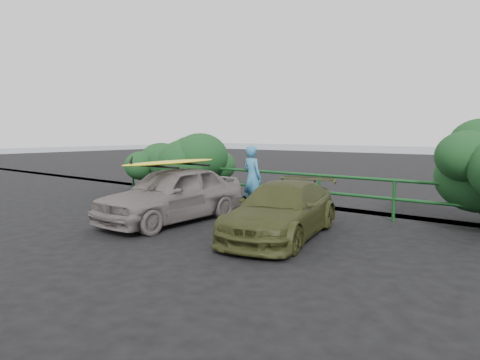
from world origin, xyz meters
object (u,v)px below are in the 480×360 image
object	(u,v)px
man	(252,177)
sedan	(172,194)
guardrail	(288,190)
surfboard	(172,162)
olive_vehicle	(282,210)

from	to	relation	value
man	sedan	bearing A→B (deg)	92.53
guardrail	sedan	world-z (taller)	sedan
sedan	guardrail	bearing A→B (deg)	69.65
sedan	surfboard	size ratio (longest dim) A/B	1.38
guardrail	man	distance (m)	1.08
sedan	man	bearing A→B (deg)	79.89
man	olive_vehicle	bearing A→B (deg)	149.42
surfboard	man	bearing A→B (deg)	79.89
sedan	man	distance (m)	2.66
olive_vehicle	man	xyz separation A→B (m)	(-2.46, 2.26, 0.34)
surfboard	olive_vehicle	bearing A→B (deg)	6.37
guardrail	surfboard	xyz separation A→B (m)	(-1.19, -3.30, 0.92)
sedan	surfboard	world-z (taller)	surfboard
guardrail	sedan	size ratio (longest dim) A/B	3.55
man	guardrail	bearing A→B (deg)	-125.50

